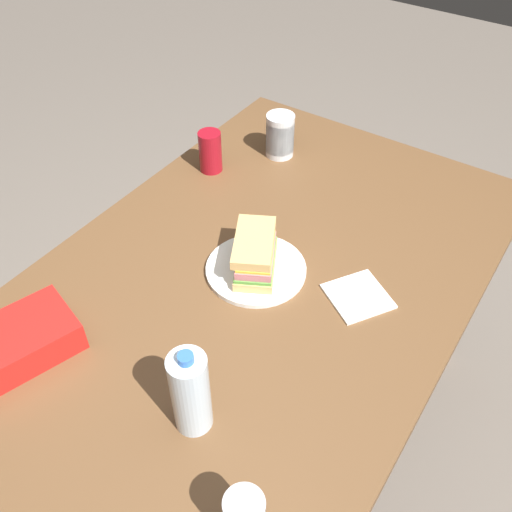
{
  "coord_description": "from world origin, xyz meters",
  "views": [
    {
      "loc": [
        -0.71,
        -0.54,
        1.74
      ],
      "look_at": [
        0.1,
        0.01,
        0.81
      ],
      "focal_mm": 40.13,
      "sensor_mm": 36.0,
      "label": 1
    }
  ],
  "objects_px": {
    "paper_plate": "(256,269)",
    "chip_bag": "(19,342)",
    "plastic_cup_stack": "(280,135)",
    "sandwich": "(255,254)",
    "soda_can_red": "(210,152)",
    "dining_table": "(235,323)",
    "water_bottle_tall": "(190,392)"
  },
  "relations": [
    {
      "from": "paper_plate",
      "to": "water_bottle_tall",
      "type": "relative_size",
      "value": 1.18
    },
    {
      "from": "soda_can_red",
      "to": "water_bottle_tall",
      "type": "distance_m",
      "value": 0.82
    },
    {
      "from": "dining_table",
      "to": "chip_bag",
      "type": "distance_m",
      "value": 0.48
    },
    {
      "from": "dining_table",
      "to": "plastic_cup_stack",
      "type": "xyz_separation_m",
      "value": [
        0.55,
        0.23,
        0.16
      ]
    },
    {
      "from": "sandwich",
      "to": "soda_can_red",
      "type": "distance_m",
      "value": 0.44
    },
    {
      "from": "dining_table",
      "to": "chip_bag",
      "type": "bearing_deg",
      "value": 143.46
    },
    {
      "from": "chip_bag",
      "to": "water_bottle_tall",
      "type": "distance_m",
      "value": 0.41
    },
    {
      "from": "water_bottle_tall",
      "to": "paper_plate",
      "type": "bearing_deg",
      "value": 17.6
    },
    {
      "from": "chip_bag",
      "to": "soda_can_red",
      "type": "bearing_deg",
      "value": 23.22
    },
    {
      "from": "dining_table",
      "to": "soda_can_red",
      "type": "bearing_deg",
      "value": 43.0
    },
    {
      "from": "sandwich",
      "to": "soda_can_red",
      "type": "relative_size",
      "value": 1.64
    },
    {
      "from": "chip_bag",
      "to": "water_bottle_tall",
      "type": "bearing_deg",
      "value": -61.75
    },
    {
      "from": "plastic_cup_stack",
      "to": "soda_can_red",
      "type": "bearing_deg",
      "value": 145.33
    },
    {
      "from": "dining_table",
      "to": "water_bottle_tall",
      "type": "distance_m",
      "value": 0.37
    },
    {
      "from": "paper_plate",
      "to": "plastic_cup_stack",
      "type": "relative_size",
      "value": 1.84
    },
    {
      "from": "soda_can_red",
      "to": "water_bottle_tall",
      "type": "height_order",
      "value": "water_bottle_tall"
    },
    {
      "from": "chip_bag",
      "to": "plastic_cup_stack",
      "type": "height_order",
      "value": "plastic_cup_stack"
    },
    {
      "from": "water_bottle_tall",
      "to": "chip_bag",
      "type": "bearing_deg",
      "value": 100.6
    },
    {
      "from": "soda_can_red",
      "to": "chip_bag",
      "type": "xyz_separation_m",
      "value": [
        -0.75,
        -0.07,
        -0.03
      ]
    },
    {
      "from": "sandwich",
      "to": "dining_table",
      "type": "bearing_deg",
      "value": -174.86
    },
    {
      "from": "sandwich",
      "to": "plastic_cup_stack",
      "type": "xyz_separation_m",
      "value": [
        0.45,
        0.22,
        0.01
      ]
    },
    {
      "from": "water_bottle_tall",
      "to": "plastic_cup_stack",
      "type": "height_order",
      "value": "water_bottle_tall"
    },
    {
      "from": "dining_table",
      "to": "soda_can_red",
      "type": "height_order",
      "value": "soda_can_red"
    },
    {
      "from": "sandwich",
      "to": "chip_bag",
      "type": "relative_size",
      "value": 0.87
    },
    {
      "from": "water_bottle_tall",
      "to": "dining_table",
      "type": "bearing_deg",
      "value": 21.9
    },
    {
      "from": "soda_can_red",
      "to": "chip_bag",
      "type": "bearing_deg",
      "value": -174.43
    },
    {
      "from": "chip_bag",
      "to": "plastic_cup_stack",
      "type": "distance_m",
      "value": 0.93
    },
    {
      "from": "paper_plate",
      "to": "soda_can_red",
      "type": "distance_m",
      "value": 0.45
    },
    {
      "from": "paper_plate",
      "to": "chip_bag",
      "type": "bearing_deg",
      "value": 150.08
    },
    {
      "from": "paper_plate",
      "to": "chip_bag",
      "type": "xyz_separation_m",
      "value": [
        -0.47,
        0.27,
        0.03
      ]
    },
    {
      "from": "sandwich",
      "to": "plastic_cup_stack",
      "type": "bearing_deg",
      "value": 25.58
    },
    {
      "from": "plastic_cup_stack",
      "to": "sandwich",
      "type": "bearing_deg",
      "value": -154.42
    }
  ]
}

